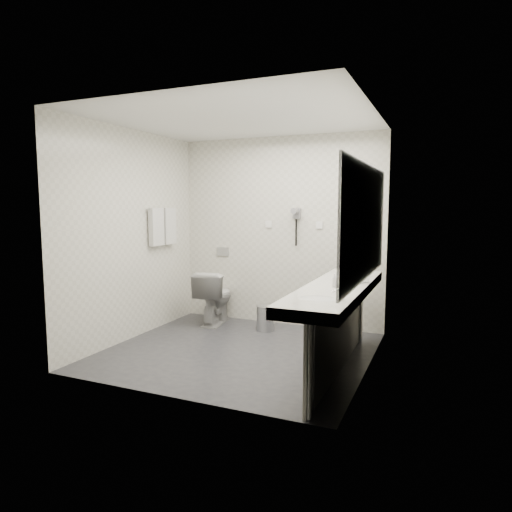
% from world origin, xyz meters
% --- Properties ---
extents(floor, '(2.80, 2.80, 0.00)m').
position_xyz_m(floor, '(0.00, 0.00, 0.00)').
color(floor, '#2D2D33').
rests_on(floor, ground).
extents(ceiling, '(2.80, 2.80, 0.00)m').
position_xyz_m(ceiling, '(0.00, 0.00, 2.50)').
color(ceiling, white).
rests_on(ceiling, wall_back).
extents(wall_back, '(2.80, 0.00, 2.80)m').
position_xyz_m(wall_back, '(0.00, 1.30, 1.25)').
color(wall_back, silver).
rests_on(wall_back, floor).
extents(wall_front, '(2.80, 0.00, 2.80)m').
position_xyz_m(wall_front, '(0.00, -1.30, 1.25)').
color(wall_front, silver).
rests_on(wall_front, floor).
extents(wall_left, '(0.00, 2.60, 2.60)m').
position_xyz_m(wall_left, '(-1.40, 0.00, 1.25)').
color(wall_left, silver).
rests_on(wall_left, floor).
extents(wall_right, '(0.00, 2.60, 2.60)m').
position_xyz_m(wall_right, '(1.40, 0.00, 1.25)').
color(wall_right, silver).
rests_on(wall_right, floor).
extents(vanity_counter, '(0.55, 2.20, 0.10)m').
position_xyz_m(vanity_counter, '(1.12, -0.20, 0.80)').
color(vanity_counter, white).
rests_on(vanity_counter, floor).
extents(vanity_panel, '(0.03, 2.15, 0.75)m').
position_xyz_m(vanity_panel, '(1.15, -0.20, 0.38)').
color(vanity_panel, gray).
rests_on(vanity_panel, floor).
extents(vanity_post_near, '(0.06, 0.06, 0.75)m').
position_xyz_m(vanity_post_near, '(1.18, -1.24, 0.38)').
color(vanity_post_near, silver).
rests_on(vanity_post_near, floor).
extents(vanity_post_far, '(0.06, 0.06, 0.75)m').
position_xyz_m(vanity_post_far, '(1.18, 0.84, 0.38)').
color(vanity_post_far, silver).
rests_on(vanity_post_far, floor).
extents(mirror, '(0.02, 2.20, 1.05)m').
position_xyz_m(mirror, '(1.39, -0.20, 1.45)').
color(mirror, '#B2BCC6').
rests_on(mirror, wall_right).
extents(basin_near, '(0.40, 0.31, 0.05)m').
position_xyz_m(basin_near, '(1.12, -0.85, 0.83)').
color(basin_near, white).
rests_on(basin_near, vanity_counter).
extents(basin_far, '(0.40, 0.31, 0.05)m').
position_xyz_m(basin_far, '(1.12, 0.45, 0.83)').
color(basin_far, white).
rests_on(basin_far, vanity_counter).
extents(faucet_near, '(0.04, 0.04, 0.15)m').
position_xyz_m(faucet_near, '(1.32, -0.85, 0.92)').
color(faucet_near, silver).
rests_on(faucet_near, vanity_counter).
extents(faucet_far, '(0.04, 0.04, 0.15)m').
position_xyz_m(faucet_far, '(1.32, 0.45, 0.92)').
color(faucet_far, silver).
rests_on(faucet_far, vanity_counter).
extents(soap_bottle_a, '(0.05, 0.05, 0.10)m').
position_xyz_m(soap_bottle_a, '(1.20, -0.13, 0.90)').
color(soap_bottle_a, silver).
rests_on(soap_bottle_a, vanity_counter).
extents(soap_bottle_b, '(0.11, 0.11, 0.10)m').
position_xyz_m(soap_bottle_b, '(1.23, 0.03, 0.90)').
color(soap_bottle_b, silver).
rests_on(soap_bottle_b, vanity_counter).
extents(soap_bottle_c, '(0.06, 0.06, 0.13)m').
position_xyz_m(soap_bottle_c, '(1.13, -0.29, 0.91)').
color(soap_bottle_c, silver).
rests_on(soap_bottle_c, vanity_counter).
extents(glass_left, '(0.07, 0.07, 0.11)m').
position_xyz_m(glass_left, '(1.31, -0.02, 0.91)').
color(glass_left, silver).
rests_on(glass_left, vanity_counter).
extents(glass_right, '(0.08, 0.08, 0.11)m').
position_xyz_m(glass_right, '(1.35, 0.07, 0.91)').
color(glass_right, silver).
rests_on(glass_right, vanity_counter).
extents(toilet, '(0.51, 0.77, 0.73)m').
position_xyz_m(toilet, '(-0.81, 0.95, 0.36)').
color(toilet, white).
rests_on(toilet, floor).
extents(flush_plate, '(0.18, 0.02, 0.12)m').
position_xyz_m(flush_plate, '(-0.85, 1.29, 0.95)').
color(flush_plate, '#B2B5BA').
rests_on(flush_plate, wall_back).
extents(pedal_bin, '(0.27, 0.27, 0.31)m').
position_xyz_m(pedal_bin, '(-0.03, 0.88, 0.16)').
color(pedal_bin, '#B2B5BA').
rests_on(pedal_bin, floor).
extents(bin_lid, '(0.22, 0.22, 0.02)m').
position_xyz_m(bin_lid, '(-0.03, 0.88, 0.32)').
color(bin_lid, '#B2B5BA').
rests_on(bin_lid, pedal_bin).
extents(towel_rail, '(0.02, 0.62, 0.02)m').
position_xyz_m(towel_rail, '(-1.35, 0.55, 1.55)').
color(towel_rail, silver).
rests_on(towel_rail, wall_left).
extents(towel_near, '(0.07, 0.24, 0.48)m').
position_xyz_m(towel_near, '(-1.34, 0.41, 1.33)').
color(towel_near, silver).
rests_on(towel_near, towel_rail).
extents(towel_far, '(0.07, 0.24, 0.48)m').
position_xyz_m(towel_far, '(-1.34, 0.69, 1.33)').
color(towel_far, silver).
rests_on(towel_far, towel_rail).
extents(dryer_cradle, '(0.10, 0.04, 0.14)m').
position_xyz_m(dryer_cradle, '(0.25, 1.27, 1.50)').
color(dryer_cradle, gray).
rests_on(dryer_cradle, wall_back).
extents(dryer_barrel, '(0.08, 0.14, 0.08)m').
position_xyz_m(dryer_barrel, '(0.25, 1.20, 1.53)').
color(dryer_barrel, gray).
rests_on(dryer_barrel, dryer_cradle).
extents(dryer_cord, '(0.02, 0.02, 0.35)m').
position_xyz_m(dryer_cord, '(0.25, 1.26, 1.25)').
color(dryer_cord, black).
rests_on(dryer_cord, dryer_cradle).
extents(switch_plate_a, '(0.09, 0.02, 0.09)m').
position_xyz_m(switch_plate_a, '(-0.15, 1.29, 1.35)').
color(switch_plate_a, white).
rests_on(switch_plate_a, wall_back).
extents(switch_plate_b, '(0.09, 0.02, 0.09)m').
position_xyz_m(switch_plate_b, '(0.55, 1.29, 1.35)').
color(switch_plate_b, white).
rests_on(switch_plate_b, wall_back).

